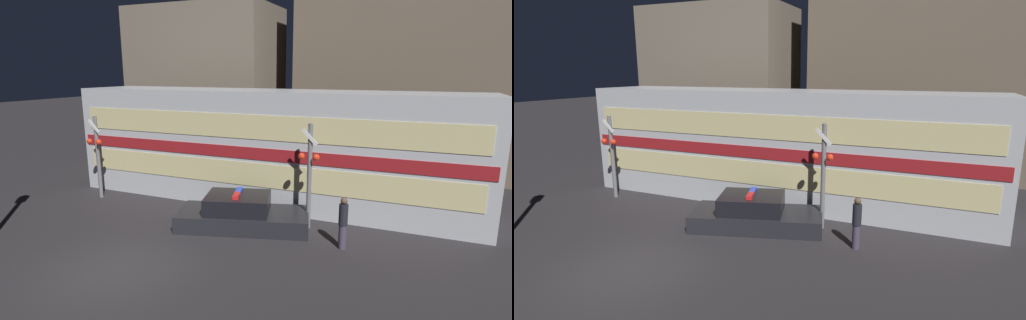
{
  "view_description": "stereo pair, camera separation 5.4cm",
  "coord_description": "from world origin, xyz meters",
  "views": [
    {
      "loc": [
        7.48,
        -7.69,
        5.37
      ],
      "look_at": [
        1.76,
        5.85,
        2.07
      ],
      "focal_mm": 28.0,
      "sensor_mm": 36.0,
      "label": 1
    },
    {
      "loc": [
        7.53,
        -7.67,
        5.37
      ],
      "look_at": [
        1.76,
        5.85,
        2.07
      ],
      "focal_mm": 28.0,
      "sensor_mm": 36.0,
      "label": 2
    }
  ],
  "objects": [
    {
      "name": "police_car",
      "position": [
        1.9,
        4.22,
        0.47
      ],
      "size": [
        4.86,
        3.05,
        1.3
      ],
      "rotation": [
        0.0,
        0.0,
        0.28
      ],
      "color": "black",
      "rests_on": "ground_plane"
    },
    {
      "name": "building_center",
      "position": [
        6.21,
        16.66,
        5.38
      ],
      "size": [
        10.9,
        6.86,
        10.76
      ],
      "color": "brown",
      "rests_on": "ground_plane"
    },
    {
      "name": "building_left",
      "position": [
        -5.1,
        14.27,
        4.51
      ],
      "size": [
        8.5,
        5.15,
        9.02
      ],
      "color": "#726656",
      "rests_on": "ground_plane"
    },
    {
      "name": "pedestrian",
      "position": [
        5.47,
        3.87,
        0.84
      ],
      "size": [
        0.28,
        0.28,
        1.64
      ],
      "color": "#3F384C",
      "rests_on": "ground_plane"
    },
    {
      "name": "ground_plane",
      "position": [
        0.0,
        0.0,
        0.0
      ],
      "size": [
        120.0,
        120.0,
        0.0
      ],
      "primitive_type": "plane",
      "color": "#262326"
    },
    {
      "name": "crossing_signal_near",
      "position": [
        4.05,
        5.05,
        2.01
      ],
      "size": [
        0.73,
        0.34,
        3.66
      ],
      "color": "slate",
      "rests_on": "ground_plane"
    },
    {
      "name": "train",
      "position": [
        1.56,
        7.47,
        2.3
      ],
      "size": [
        16.67,
        3.14,
        4.59
      ],
      "color": "#B7BABF",
      "rests_on": "ground_plane"
    },
    {
      "name": "crossing_signal_far",
      "position": [
        -5.14,
        4.89,
        1.94
      ],
      "size": [
        0.73,
        0.34,
        3.52
      ],
      "color": "slate",
      "rests_on": "ground_plane"
    }
  ]
}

